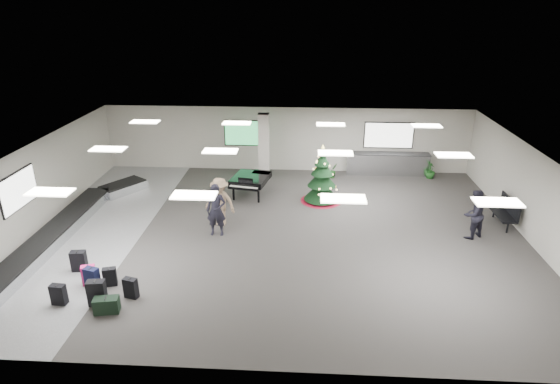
# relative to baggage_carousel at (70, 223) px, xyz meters

# --- Properties ---
(ground) EXTENTS (18.00, 18.00, 0.00)m
(ground) POSITION_rel_baggage_carousel_xyz_m (7.84, 0.08, -0.21)
(ground) COLOR #33302E
(ground) RESTS_ON ground
(room_envelope) EXTENTS (18.02, 14.02, 3.21)m
(room_envelope) POSITION_rel_baggage_carousel_xyz_m (7.46, 0.75, 2.12)
(room_envelope) COLOR #B2B0A3
(room_envelope) RESTS_ON ground
(baggage_carousel) EXTENTS (2.28, 9.71, 0.43)m
(baggage_carousel) POSITION_rel_baggage_carousel_xyz_m (0.00, 0.00, 0.00)
(baggage_carousel) COLOR silver
(baggage_carousel) RESTS_ON ground
(service_counter) EXTENTS (4.05, 0.65, 1.08)m
(service_counter) POSITION_rel_baggage_carousel_xyz_m (12.84, 6.73, 0.33)
(service_counter) COLOR silver
(service_counter) RESTS_ON ground
(suitcase_0) EXTENTS (0.52, 0.33, 0.79)m
(suitcase_0) POSITION_rel_baggage_carousel_xyz_m (3.04, -4.62, 0.17)
(suitcase_0) COLOR black
(suitcase_0) RESTS_ON ground
(suitcase_1) EXTENTS (0.44, 0.31, 0.64)m
(suitcase_1) POSITION_rel_baggage_carousel_xyz_m (3.86, -4.22, 0.10)
(suitcase_1) COLOR black
(suitcase_1) RESTS_ON ground
(pink_suitcase) EXTENTS (0.45, 0.34, 0.65)m
(pink_suitcase) POSITION_rel_baggage_carousel_xyz_m (2.35, -3.63, 0.10)
(pink_suitcase) COLOR #D61B6C
(pink_suitcase) RESTS_ON ground
(suitcase_3) EXTENTS (0.43, 0.32, 0.60)m
(suitcase_3) POSITION_rel_baggage_carousel_xyz_m (3.01, -3.65, 0.08)
(suitcase_3) COLOR black
(suitcase_3) RESTS_ON ground
(navy_suitcase) EXTENTS (0.47, 0.35, 0.66)m
(navy_suitcase) POSITION_rel_baggage_carousel_xyz_m (2.52, -3.78, 0.11)
(navy_suitcase) COLOR black
(navy_suitcase) RESTS_ON ground
(suitcase_5) EXTENTS (0.43, 0.26, 0.64)m
(suitcase_5) POSITION_rel_baggage_carousel_xyz_m (1.94, -4.66, 0.10)
(suitcase_5) COLOR black
(suitcase_5) RESTS_ON ground
(green_duffel) EXTENTS (0.73, 0.45, 0.47)m
(green_duffel) POSITION_rel_baggage_carousel_xyz_m (3.43, -4.95, 0.01)
(green_duffel) COLOR black
(green_duffel) RESTS_ON ground
(suitcase_8) EXTENTS (0.49, 0.32, 0.70)m
(suitcase_8) POSITION_rel_baggage_carousel_xyz_m (1.70, -2.89, 0.13)
(suitcase_8) COLOR black
(suitcase_8) RESTS_ON ground
(christmas_tree) EXTENTS (1.77, 1.77, 2.52)m
(christmas_tree) POSITION_rel_baggage_carousel_xyz_m (9.52, 3.19, 0.65)
(christmas_tree) COLOR maroon
(christmas_tree) RESTS_ON ground
(grand_piano) EXTENTS (1.74, 2.09, 1.06)m
(grand_piano) POSITION_rel_baggage_carousel_xyz_m (6.41, 3.55, 0.54)
(grand_piano) COLOR black
(grand_piano) RESTS_ON ground
(bench) EXTENTS (0.58, 1.70, 1.08)m
(bench) POSITION_rel_baggage_carousel_xyz_m (16.46, 1.27, 0.40)
(bench) COLOR black
(bench) RESTS_ON ground
(traveler_a) EXTENTS (0.72, 0.49, 1.96)m
(traveler_a) POSITION_rel_baggage_carousel_xyz_m (5.63, -0.16, 0.77)
(traveler_a) COLOR black
(traveler_a) RESTS_ON ground
(traveler_b) EXTENTS (1.39, 1.05, 1.90)m
(traveler_b) POSITION_rel_baggage_carousel_xyz_m (5.62, 0.65, 0.74)
(traveler_b) COLOR #9C7E60
(traveler_b) RESTS_ON ground
(traveler_bench) EXTENTS (1.13, 1.06, 1.84)m
(traveler_bench) POSITION_rel_baggage_carousel_xyz_m (14.86, 0.15, 0.71)
(traveler_bench) COLOR black
(traveler_bench) RESTS_ON ground
(potted_plant_left) EXTENTS (0.51, 0.49, 0.73)m
(potted_plant_left) POSITION_rel_baggage_carousel_xyz_m (10.16, 6.08, 0.15)
(potted_plant_left) COLOR #123B19
(potted_plant_left) RESTS_ON ground
(potted_plant_right) EXTENTS (0.60, 0.60, 0.80)m
(potted_plant_right) POSITION_rel_baggage_carousel_xyz_m (14.84, 6.26, 0.19)
(potted_plant_right) COLOR #123B19
(potted_plant_right) RESTS_ON ground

